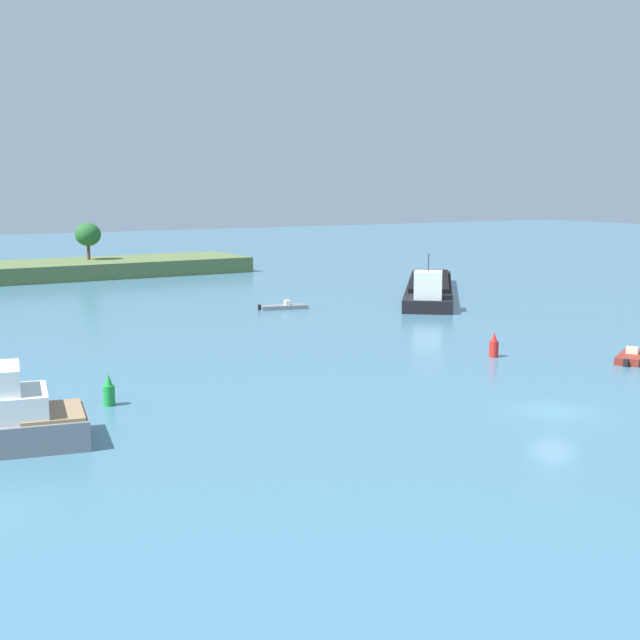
{
  "coord_description": "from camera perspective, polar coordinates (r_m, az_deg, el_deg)",
  "views": [
    {
      "loc": [
        -36.57,
        -35.04,
        12.94
      ],
      "look_at": [
        1.97,
        29.62,
        1.2
      ],
      "focal_mm": 49.08,
      "sensor_mm": 36.0,
      "label": 1
    }
  ],
  "objects": [
    {
      "name": "fishing_skiff",
      "position": [
        91.44,
        -2.4,
        0.87
      ],
      "size": [
        5.26,
        2.68,
        0.91
      ],
      "color": "slate",
      "rests_on": "ground"
    },
    {
      "name": "channel_buoy_green",
      "position": [
        53.12,
        -13.6,
        -4.59
      ],
      "size": [
        0.7,
        0.7,
        1.9
      ],
      "color": "green",
      "rests_on": "ground"
    },
    {
      "name": "channel_buoy_red",
      "position": [
        67.23,
        11.27,
        -1.7
      ],
      "size": [
        0.7,
        0.7,
        1.9
      ],
      "color": "red",
      "rests_on": "ground"
    },
    {
      "name": "ground_plane",
      "position": [
        52.27,
        15.01,
        -5.78
      ],
      "size": [
        400.0,
        400.0,
        0.0
      ],
      "primitive_type": "plane",
      "color": "teal"
    },
    {
      "name": "small_motorboat",
      "position": [
        68.36,
        19.63,
        -2.32
      ],
      "size": [
        4.39,
        3.53,
        1.04
      ],
      "color": "maroon",
      "rests_on": "ground"
    },
    {
      "name": "cargo_barge",
      "position": [
        102.86,
        7.15,
        2.13
      ],
      "size": [
        23.64,
        27.74,
        5.94
      ],
      "color": "black",
      "rests_on": "ground"
    }
  ]
}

